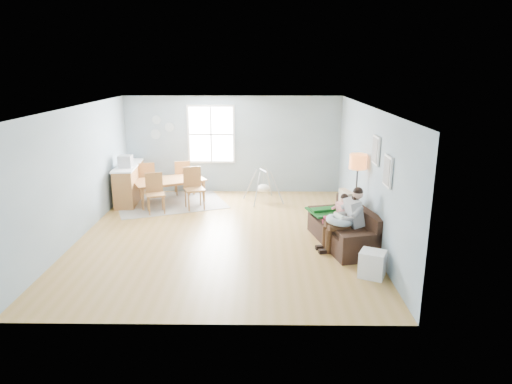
{
  "coord_description": "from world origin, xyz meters",
  "views": [
    {
      "loc": [
        0.81,
        -9.14,
        3.5
      ],
      "look_at": [
        0.69,
        -0.17,
        1.0
      ],
      "focal_mm": 32.0,
      "sensor_mm": 36.0,
      "label": 1
    }
  ],
  "objects_px": {
    "toddler": "(340,210)",
    "counter": "(129,183)",
    "sofa": "(346,231)",
    "dining_table": "(170,191)",
    "chair_nw": "(147,178)",
    "chair_ne": "(182,175)",
    "monitor": "(125,161)",
    "floor_lamp": "(358,168)",
    "father": "(346,217)",
    "chair_se": "(193,185)",
    "storage_cube": "(372,264)",
    "baby_swing": "(263,188)",
    "chair_sw": "(155,190)"
  },
  "relations": [
    {
      "from": "chair_sw",
      "to": "baby_swing",
      "type": "distance_m",
      "value": 2.81
    },
    {
      "from": "toddler",
      "to": "counter",
      "type": "bearing_deg",
      "value": 151.1
    },
    {
      "from": "father",
      "to": "storage_cube",
      "type": "distance_m",
      "value": 1.28
    },
    {
      "from": "chair_ne",
      "to": "sofa",
      "type": "bearing_deg",
      "value": -42.83
    },
    {
      "from": "floor_lamp",
      "to": "dining_table",
      "type": "distance_m",
      "value": 5.05
    },
    {
      "from": "sofa",
      "to": "chair_ne",
      "type": "height_order",
      "value": "chair_ne"
    },
    {
      "from": "dining_table",
      "to": "chair_nw",
      "type": "bearing_deg",
      "value": 121.13
    },
    {
      "from": "toddler",
      "to": "chair_ne",
      "type": "height_order",
      "value": "toddler"
    },
    {
      "from": "counter",
      "to": "father",
      "type": "bearing_deg",
      "value": -32.49
    },
    {
      "from": "floor_lamp",
      "to": "chair_ne",
      "type": "height_order",
      "value": "floor_lamp"
    },
    {
      "from": "toddler",
      "to": "chair_ne",
      "type": "distance_m",
      "value": 5.13
    },
    {
      "from": "father",
      "to": "chair_nw",
      "type": "distance_m",
      "value": 5.94
    },
    {
      "from": "storage_cube",
      "to": "chair_se",
      "type": "xyz_separation_m",
      "value": [
        -3.6,
        3.87,
        0.38
      ]
    },
    {
      "from": "chair_nw",
      "to": "chair_ne",
      "type": "relative_size",
      "value": 1.03
    },
    {
      "from": "floor_lamp",
      "to": "storage_cube",
      "type": "relative_size",
      "value": 3.27
    },
    {
      "from": "sofa",
      "to": "dining_table",
      "type": "xyz_separation_m",
      "value": [
        -4.11,
        2.83,
        0.03
      ]
    },
    {
      "from": "sofa",
      "to": "father",
      "type": "bearing_deg",
      "value": -101.03
    },
    {
      "from": "storage_cube",
      "to": "counter",
      "type": "relative_size",
      "value": 0.29
    },
    {
      "from": "father",
      "to": "dining_table",
      "type": "distance_m",
      "value": 5.13
    },
    {
      "from": "toddler",
      "to": "chair_nw",
      "type": "bearing_deg",
      "value": 146.58
    },
    {
      "from": "floor_lamp",
      "to": "dining_table",
      "type": "xyz_separation_m",
      "value": [
        -4.4,
        2.22,
        -1.12
      ]
    },
    {
      "from": "dining_table",
      "to": "monitor",
      "type": "bearing_deg",
      "value": 162.93
    },
    {
      "from": "dining_table",
      "to": "chair_ne",
      "type": "relative_size",
      "value": 1.83
    },
    {
      "from": "sofa",
      "to": "dining_table",
      "type": "bearing_deg",
      "value": 145.44
    },
    {
      "from": "dining_table",
      "to": "counter",
      "type": "xyz_separation_m",
      "value": [
        -1.1,
        0.15,
        0.19
      ]
    },
    {
      "from": "father",
      "to": "floor_lamp",
      "type": "relative_size",
      "value": 0.73
    },
    {
      "from": "father",
      "to": "storage_cube",
      "type": "xyz_separation_m",
      "value": [
        0.25,
        -1.18,
        -0.45
      ]
    },
    {
      "from": "storage_cube",
      "to": "monitor",
      "type": "distance_m",
      "value": 6.82
    },
    {
      "from": "floor_lamp",
      "to": "chair_se",
      "type": "xyz_separation_m",
      "value": [
        -3.71,
        1.78,
        -0.83
      ]
    },
    {
      "from": "storage_cube",
      "to": "baby_swing",
      "type": "height_order",
      "value": "baby_swing"
    },
    {
      "from": "storage_cube",
      "to": "father",
      "type": "bearing_deg",
      "value": 101.76
    },
    {
      "from": "counter",
      "to": "baby_swing",
      "type": "bearing_deg",
      "value": -0.74
    },
    {
      "from": "dining_table",
      "to": "chair_nw",
      "type": "xyz_separation_m",
      "value": [
        -0.7,
        0.43,
        0.26
      ]
    },
    {
      "from": "toddler",
      "to": "floor_lamp",
      "type": "relative_size",
      "value": 0.47
    },
    {
      "from": "storage_cube",
      "to": "toddler",
      "type": "bearing_deg",
      "value": 100.32
    },
    {
      "from": "toddler",
      "to": "chair_se",
      "type": "xyz_separation_m",
      "value": [
        -3.3,
        2.23,
        -0.07
      ]
    },
    {
      "from": "floor_lamp",
      "to": "dining_table",
      "type": "relative_size",
      "value": 0.97
    },
    {
      "from": "baby_swing",
      "to": "father",
      "type": "bearing_deg",
      "value": -63.7
    },
    {
      "from": "father",
      "to": "baby_swing",
      "type": "bearing_deg",
      "value": 116.3
    },
    {
      "from": "monitor",
      "to": "father",
      "type": "bearing_deg",
      "value": -29.95
    },
    {
      "from": "monitor",
      "to": "floor_lamp",
      "type": "bearing_deg",
      "value": -20.41
    },
    {
      "from": "sofa",
      "to": "floor_lamp",
      "type": "relative_size",
      "value": 1.21
    },
    {
      "from": "storage_cube",
      "to": "chair_sw",
      "type": "distance_m",
      "value": 5.71
    },
    {
      "from": "floor_lamp",
      "to": "chair_se",
      "type": "bearing_deg",
      "value": 154.31
    },
    {
      "from": "chair_sw",
      "to": "monitor",
      "type": "height_order",
      "value": "monitor"
    },
    {
      "from": "chair_se",
      "to": "counter",
      "type": "relative_size",
      "value": 0.58
    },
    {
      "from": "chair_sw",
      "to": "chair_nw",
      "type": "bearing_deg",
      "value": 111.99
    },
    {
      "from": "father",
      "to": "counter",
      "type": "bearing_deg",
      "value": 147.51
    },
    {
      "from": "counter",
      "to": "monitor",
      "type": "relative_size",
      "value": 5.3
    },
    {
      "from": "father",
      "to": "storage_cube",
      "type": "bearing_deg",
      "value": -78.24
    }
  ]
}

